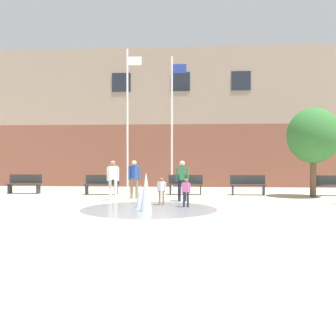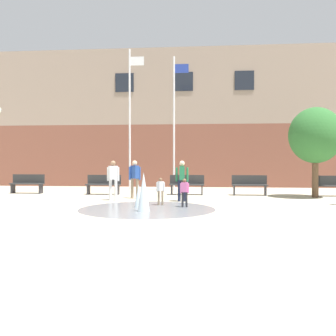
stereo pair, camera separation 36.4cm
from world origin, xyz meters
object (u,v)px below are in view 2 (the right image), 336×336
object	(u,v)px
adult_in_red	(182,178)
child_running	(185,190)
park_bench_center	(187,184)
park_bench_under_left_flagpole	(104,184)
teen_by_trashcan	(113,177)
street_tree_near_building	(316,136)
adult_near_bench	(135,176)
flagpole_left	(130,115)
park_bench_under_right_flagpole	(250,185)
park_bench_far_right	(332,185)
child_in_fountain	(161,189)
flagpole_right	(175,119)
park_bench_far_left	(27,183)

from	to	relation	value
adult_in_red	child_running	distance (m)	1.84
park_bench_center	adult_in_red	world-z (taller)	adult_in_red
park_bench_under_left_flagpole	teen_by_trashcan	world-z (taller)	teen_by_trashcan
teen_by_trashcan	street_tree_near_building	world-z (taller)	street_tree_near_building
adult_in_red	adult_near_bench	bearing A→B (deg)	-118.39
street_tree_near_building	teen_by_trashcan	bearing A→B (deg)	-166.99
flagpole_left	adult_near_bench	bearing A→B (deg)	-76.60
flagpole_left	street_tree_near_building	size ratio (longest dim) A/B	1.90
park_bench_under_right_flagpole	park_bench_far_right	world-z (taller)	same
adult_in_red	child_running	world-z (taller)	adult_in_red
park_bench_far_right	street_tree_near_building	size ratio (longest dim) A/B	0.41
park_bench_center	street_tree_near_building	xyz separation A→B (m)	(5.53, -0.88, 2.17)
child_in_fountain	flagpole_right	size ratio (longest dim) A/B	0.14
park_bench_under_left_flagpole	flagpole_left	size ratio (longest dim) A/B	0.22
park_bench_under_right_flagpole	flagpole_right	bearing A→B (deg)	150.67
park_bench_under_left_flagpole	flagpole_left	world-z (taller)	flagpole_left
adult_near_bench	street_tree_near_building	distance (m)	7.89
park_bench_far_right	street_tree_near_building	world-z (taller)	street_tree_near_building
adult_near_bench	flagpole_left	size ratio (longest dim) A/B	0.22
teen_by_trashcan	flagpole_left	bearing A→B (deg)	-118.01
child_in_fountain	flagpole_left	xyz separation A→B (m)	(-2.30, 6.25, 3.34)
park_bench_far_left	teen_by_trashcan	distance (m)	5.66
park_bench_far_left	flagpole_left	distance (m)	6.12
flagpole_right	park_bench_center	bearing A→B (deg)	-70.05
park_bench_under_left_flagpole	adult_in_red	distance (m)	4.69
park_bench_center	child_in_fountain	size ratio (longest dim) A/B	1.62
child_in_fountain	flagpole_right	xyz separation A→B (m)	(0.02, 6.25, 3.12)
adult_near_bench	child_in_fountain	distance (m)	2.67
park_bench_under_right_flagpole	child_running	world-z (taller)	child_running
park_bench_far_left	adult_in_red	bearing A→B (deg)	-21.08
park_bench_far_left	street_tree_near_building	bearing A→B (deg)	-3.83
park_bench_under_right_flagpole	park_bench_center	bearing A→B (deg)	179.72
park_bench_far_left	teen_by_trashcan	world-z (taller)	teen_by_trashcan
adult_in_red	flagpole_left	bearing A→B (deg)	-151.72
park_bench_center	child_in_fountain	bearing A→B (deg)	-99.95
teen_by_trashcan	park_bench_under_right_flagpole	bearing A→B (deg)	175.51
park_bench_far_left	park_bench_center	distance (m)	7.70
street_tree_near_building	child_in_fountain	bearing A→B (deg)	-151.82
park_bench_under_right_flagpole	child_in_fountain	distance (m)	5.56
teen_by_trashcan	park_bench_under_left_flagpole	bearing A→B (deg)	-97.97
teen_by_trashcan	child_running	distance (m)	3.55
park_bench_under_right_flagpole	flagpole_right	distance (m)	5.23
child_in_fountain	child_running	world-z (taller)	same
adult_in_red	flagpole_left	size ratio (longest dim) A/B	0.22
child_running	teen_by_trashcan	bearing A→B (deg)	-15.04
park_bench_center	flagpole_right	world-z (taller)	flagpole_right
teen_by_trashcan	flagpole_right	distance (m)	5.93
adult_near_bench	adult_in_red	world-z (taller)	same
adult_near_bench	teen_by_trashcan	xyz separation A→B (m)	(-0.72, -0.84, 0.00)
park_bench_center	flagpole_left	world-z (taller)	flagpole_left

